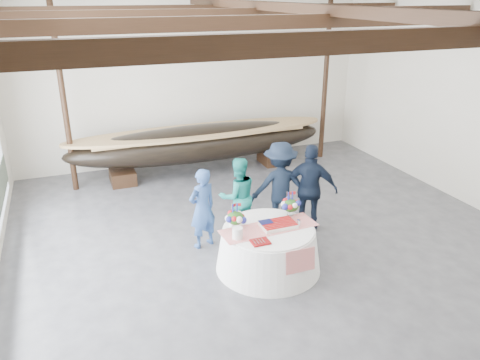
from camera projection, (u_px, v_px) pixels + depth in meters
name	position (u px, v px, depth m)	size (l,w,h in m)	color
floor	(287.00, 257.00, 8.73)	(10.00, 12.00, 0.01)	#3D3D42
wall_back	(195.00, 82.00, 13.08)	(10.00, 0.02, 4.50)	silver
ceiling	(298.00, 0.00, 7.04)	(10.00, 12.00, 0.01)	white
pavilion_structure	(274.00, 30.00, 7.94)	(9.80, 11.76, 4.50)	black
longboat_display	(201.00, 143.00, 12.51)	(7.06, 1.41, 1.32)	black
banquet_table	(268.00, 248.00, 8.27)	(1.86, 1.86, 0.80)	white
tabletop_items	(263.00, 217.00, 8.19)	(1.75, 1.00, 0.40)	red
guest_woman_blue	(202.00, 208.00, 8.85)	(0.58, 0.38, 1.60)	#294984
guest_woman_teal	(238.00, 196.00, 9.35)	(0.79, 0.61, 1.62)	teal
guest_man_left	(280.00, 186.00, 9.54)	(1.20, 0.69, 1.86)	black
guest_man_right	(310.00, 189.00, 9.40)	(1.08, 0.45, 1.85)	black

